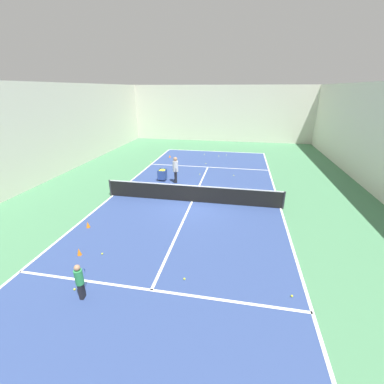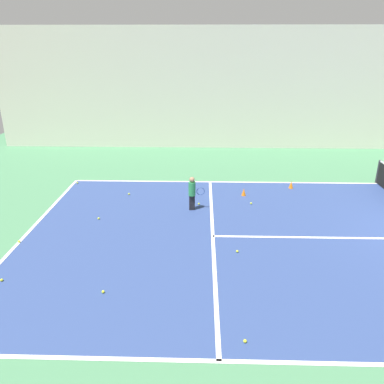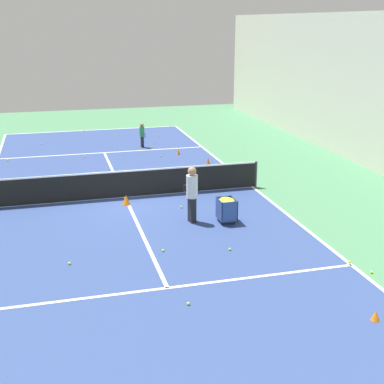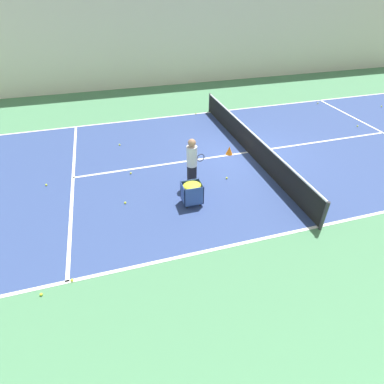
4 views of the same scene
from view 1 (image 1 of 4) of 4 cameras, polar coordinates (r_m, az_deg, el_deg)
name	(u,v)px [view 1 (image 1 of 4)]	position (r m, az deg, el deg)	size (l,w,h in m)	color
ground_plane	(192,202)	(14.22, 0.00, -2.16)	(39.99, 39.99, 0.00)	#477F56
court_playing_area	(192,202)	(14.22, 0.00, -2.16)	(9.44, 24.89, 0.00)	navy
line_baseline_far	(215,151)	(25.97, 5.14, 8.98)	(9.44, 0.10, 0.00)	white
line_sideline_left	(113,196)	(15.72, -17.17, -0.75)	(0.10, 24.89, 0.00)	white
line_sideline_right	(281,208)	(14.21, 19.09, -3.47)	(0.10, 24.89, 0.00)	white
line_service_near	(151,290)	(8.63, -9.01, -20.72)	(9.44, 0.10, 0.00)	white
line_service_far	(208,167)	(20.58, 3.54, 5.55)	(9.44, 0.10, 0.00)	white
line_centre_service	(192,202)	(14.22, 0.00, -2.14)	(0.10, 13.69, 0.00)	white
hall_enclosure_left	(16,139)	(18.23, -34.45, 9.68)	(0.15, 36.29, 6.22)	silver
hall_enclosure_far	(221,114)	(31.03, 6.45, 16.86)	(20.54, 0.15, 6.22)	silver
tennis_net	(192,193)	(14.02, 0.00, -0.30)	(9.74, 0.10, 0.96)	#2D2D33
player_near_baseline	(80,279)	(8.52, -23.71, -17.33)	(0.26, 0.57, 1.19)	black
coach_at_net	(176,168)	(16.85, -3.68, 5.30)	(0.41, 0.68, 1.73)	black
ball_cart	(162,173)	(17.52, -6.63, 4.29)	(0.51, 0.61, 0.76)	#2D478C
training_cone_0	(196,193)	(14.87, 0.84, -0.32)	(0.28, 0.28, 0.34)	orange
training_cone_1	(88,224)	(12.53, -22.15, -6.70)	(0.17, 0.17, 0.29)	orange
training_cone_2	(79,252)	(10.74, -23.80, -12.05)	(0.16, 0.16, 0.29)	orange
training_cone_3	(170,156)	(23.60, -4.97, 7.93)	(0.19, 0.19, 0.22)	orange
tennis_ball_1	(151,164)	(21.54, -9.15, 6.14)	(0.07, 0.07, 0.07)	yellow
tennis_ball_2	(234,175)	(18.67, 9.26, 3.66)	(0.07, 0.07, 0.07)	yellow
tennis_ball_3	(178,171)	(19.39, -3.15, 4.61)	(0.07, 0.07, 0.07)	yellow
tennis_ball_4	(206,164)	(21.43, 3.11, 6.31)	(0.07, 0.07, 0.07)	yellow
tennis_ball_5	(151,162)	(22.20, -9.12, 6.62)	(0.07, 0.07, 0.07)	yellow
tennis_ball_6	(75,289)	(9.26, -24.65, -19.06)	(0.07, 0.07, 0.07)	yellow
tennis_ball_7	(204,154)	(24.65, 2.77, 8.41)	(0.07, 0.07, 0.07)	yellow
tennis_ball_11	(102,254)	(10.51, -19.33, -12.81)	(0.07, 0.07, 0.07)	yellow
tennis_ball_12	(171,189)	(15.97, -4.68, 0.69)	(0.07, 0.07, 0.07)	yellow
tennis_ball_13	(226,155)	(24.53, 7.64, 8.17)	(0.07, 0.07, 0.07)	yellow
tennis_ball_14	(278,202)	(14.92, 18.49, -2.02)	(0.07, 0.07, 0.07)	yellow
tennis_ball_15	(292,296)	(8.84, 21.32, -20.73)	(0.07, 0.07, 0.07)	yellow
tennis_ball_17	(214,150)	(26.23, 5.02, 9.18)	(0.07, 0.07, 0.07)	yellow
tennis_ball_18	(184,279)	(8.87, -1.70, -18.73)	(0.07, 0.07, 0.07)	yellow
tennis_ball_20	(180,150)	(26.55, -2.72, 9.40)	(0.07, 0.07, 0.07)	yellow
tennis_ball_21	(219,156)	(24.02, 5.98, 7.95)	(0.07, 0.07, 0.07)	yellow
tennis_ball_22	(200,174)	(18.70, 1.75, 3.97)	(0.07, 0.07, 0.07)	yellow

